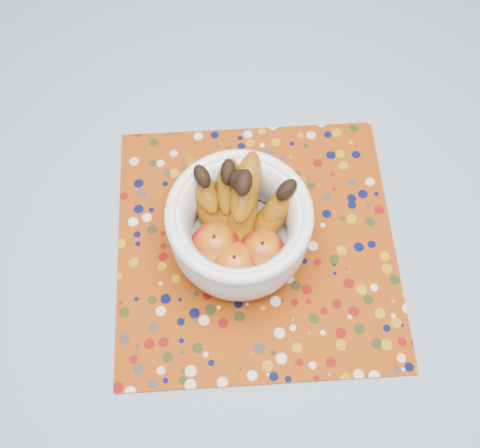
{
  "coord_description": "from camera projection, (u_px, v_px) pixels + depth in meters",
  "views": [
    {
      "loc": [
        0.04,
        -0.42,
        1.57
      ],
      "look_at": [
        -0.03,
        -0.09,
        0.84
      ],
      "focal_mm": 42.0,
      "sensor_mm": 36.0,
      "label": 1
    }
  ],
  "objects": [
    {
      "name": "table",
      "position": [
        269.0,
        220.0,
        0.99
      ],
      "size": [
        1.2,
        1.2,
        0.75
      ],
      "color": "brown",
      "rests_on": "ground"
    },
    {
      "name": "tablecloth",
      "position": [
        272.0,
        199.0,
        0.91
      ],
      "size": [
        1.32,
        1.32,
        0.01
      ],
      "primitive_type": "cube",
      "color": "#668EAA",
      "rests_on": "table"
    },
    {
      "name": "placemat",
      "position": [
        256.0,
        243.0,
        0.87
      ],
      "size": [
        0.53,
        0.53,
        0.0
      ],
      "primitive_type": "cube",
      "rotation": [
        0.0,
        0.0,
        0.27
      ],
      "color": "#893307",
      "rests_on": "tablecloth"
    },
    {
      "name": "fruit_bowl",
      "position": [
        238.0,
        220.0,
        0.81
      ],
      "size": [
        0.26,
        0.22,
        0.17
      ],
      "color": "white",
      "rests_on": "placemat"
    }
  ]
}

